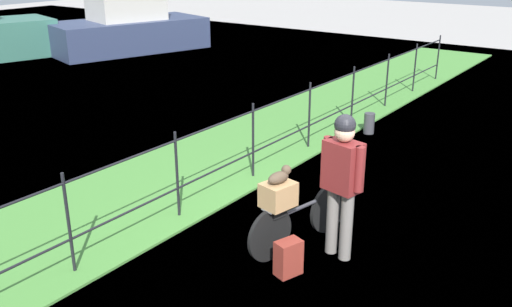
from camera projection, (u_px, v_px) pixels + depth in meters
name	position (u px, v px, depth m)	size (l,w,h in m)	color
ground_plane	(350.00, 238.00, 6.74)	(60.00, 60.00, 0.00)	#9E9993
grass_strip	(173.00, 180.00, 8.37)	(27.00, 2.40, 0.03)	#478438
iron_fence	(218.00, 151.00, 7.64)	(18.04, 0.04, 1.18)	black
bicycle_main	(300.00, 220.00, 6.46)	(1.61, 0.38, 0.63)	black
wooden_crate	(278.00, 195.00, 6.08)	(0.36, 0.29, 0.28)	#A87F51
terrier_dog	(280.00, 176.00, 6.02)	(0.32, 0.19, 0.18)	#4C3D2D
cyclist_person	(342.00, 174.00, 6.02)	(0.34, 0.53, 1.68)	slate
backpack_on_paving	(288.00, 258.00, 5.93)	(0.28, 0.18, 0.40)	maroon
mooring_bollard	(369.00, 123.00, 10.44)	(0.20, 0.20, 0.39)	#38383D
moored_boat_far	(128.00, 24.00, 18.54)	(5.50, 3.63, 4.06)	#2D3856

